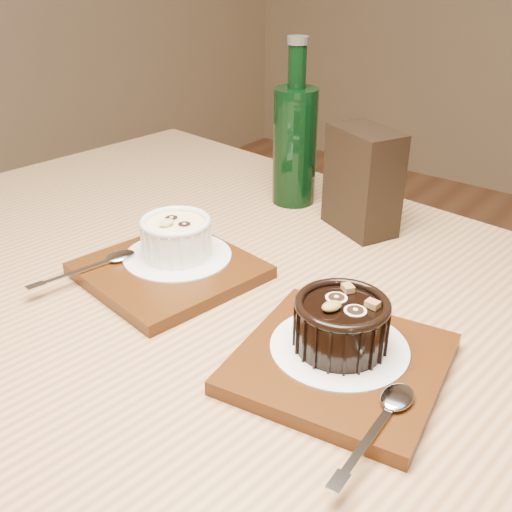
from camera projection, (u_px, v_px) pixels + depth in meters
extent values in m
cube|color=#956941|center=(237.00, 325.00, 0.66)|extent=(1.27, 0.91, 0.04)
cylinder|color=#956941|center=(181.00, 304.00, 1.39)|extent=(0.06, 0.06, 0.71)
cube|color=#48230C|center=(170.00, 271.00, 0.71)|extent=(0.20, 0.20, 0.01)
cylinder|color=white|center=(178.00, 256.00, 0.72)|extent=(0.13, 0.13, 0.00)
cylinder|color=white|center=(177.00, 239.00, 0.71)|extent=(0.08, 0.08, 0.04)
cylinder|color=#FAE898|center=(176.00, 224.00, 0.70)|extent=(0.07, 0.07, 0.00)
torus|color=white|center=(175.00, 221.00, 0.70)|extent=(0.08, 0.08, 0.01)
cylinder|color=black|center=(171.00, 218.00, 0.71)|extent=(0.02, 0.02, 0.00)
cylinder|color=black|center=(184.00, 224.00, 0.70)|extent=(0.02, 0.02, 0.00)
ellipsoid|color=tan|center=(167.00, 223.00, 0.69)|extent=(0.02, 0.02, 0.01)
cube|color=#48230C|center=(340.00, 363.00, 0.55)|extent=(0.21, 0.21, 0.01)
cylinder|color=white|center=(339.00, 347.00, 0.56)|extent=(0.13, 0.13, 0.00)
cylinder|color=black|center=(341.00, 327.00, 0.55)|extent=(0.08, 0.08, 0.04)
cylinder|color=black|center=(342.00, 308.00, 0.54)|extent=(0.07, 0.07, 0.00)
torus|color=black|center=(343.00, 304.00, 0.54)|extent=(0.09, 0.09, 0.01)
cylinder|color=black|center=(336.00, 297.00, 0.55)|extent=(0.02, 0.02, 0.00)
cylinder|color=black|center=(355.00, 310.00, 0.53)|extent=(0.02, 0.02, 0.00)
ellipsoid|color=olive|center=(332.00, 306.00, 0.53)|extent=(0.02, 0.02, 0.01)
cube|color=brown|center=(348.00, 288.00, 0.56)|extent=(0.02, 0.01, 0.01)
cube|color=brown|center=(373.00, 304.00, 0.53)|extent=(0.01, 0.01, 0.01)
cube|color=black|center=(363.00, 181.00, 0.80)|extent=(0.12, 0.10, 0.14)
cylinder|color=black|center=(295.00, 147.00, 0.88)|extent=(0.06, 0.06, 0.17)
cylinder|color=black|center=(297.00, 67.00, 0.82)|extent=(0.03, 0.03, 0.06)
cylinder|color=#333333|center=(298.00, 40.00, 0.81)|extent=(0.03, 0.03, 0.01)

